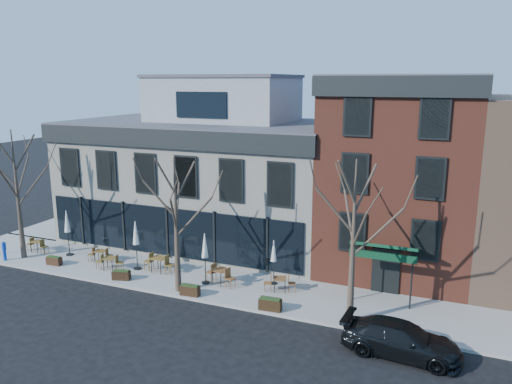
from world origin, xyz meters
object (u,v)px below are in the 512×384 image
at_px(call_box, 4,250).
at_px(parked_sedan, 401,339).
at_px(cafe_set_0, 37,245).
at_px(umbrella_0, 67,224).

bearing_deg(call_box, parked_sedan, -4.01).
distance_m(parked_sedan, cafe_set_0, 23.24).
bearing_deg(parked_sedan, umbrella_0, 82.85).
relative_size(parked_sedan, umbrella_0, 1.65).
xyz_separation_m(call_box, cafe_set_0, (0.61, 1.96, -0.21)).
xyz_separation_m(parked_sedan, call_box, (-23.56, 1.65, 0.11)).
bearing_deg(umbrella_0, call_box, -142.64).
xyz_separation_m(parked_sedan, umbrella_0, (-20.62, 3.90, 1.49)).
bearing_deg(cafe_set_0, parked_sedan, -8.94).
distance_m(parked_sedan, call_box, 23.62).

